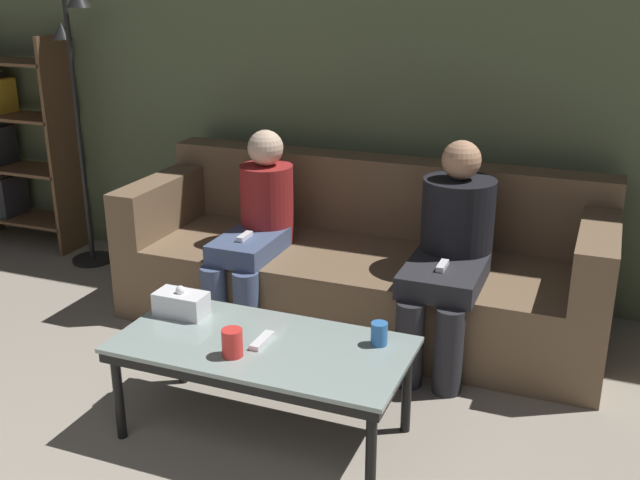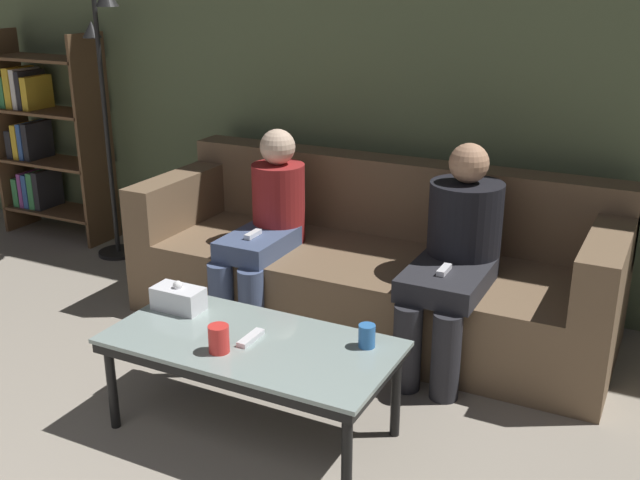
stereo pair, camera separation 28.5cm
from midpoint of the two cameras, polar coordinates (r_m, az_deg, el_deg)
wall_back at (r=4.26m, az=9.20°, el=12.87°), size 12.00×0.06×2.60m
couch at (r=4.02m, az=6.10°, el=-2.11°), size 2.51×0.91×0.83m
coffee_table at (r=3.01m, az=-2.55°, el=-8.38°), size 1.16×0.57×0.42m
cup_near_left at (r=2.88m, az=-4.91°, el=-7.57°), size 0.08×0.08×0.11m
cup_near_right at (r=2.93m, az=6.39°, el=-7.33°), size 0.07×0.07×0.09m
tissue_box at (r=3.26m, az=-8.29°, el=-4.45°), size 0.22×0.12×0.13m
game_remote at (r=2.98m, az=-2.56°, el=-7.52°), size 0.04×0.15×0.02m
bookshelf at (r=5.60m, az=-19.08°, el=7.34°), size 0.82×0.32×1.43m
standing_lamp at (r=4.91m, az=-14.37°, el=10.51°), size 0.31×0.26×1.72m
seated_person_left_end at (r=3.93m, az=-2.06°, el=1.10°), size 0.31×0.65×1.02m
seated_person_mid_left at (r=3.59m, az=12.59°, el=-0.82°), size 0.35×0.73×1.05m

